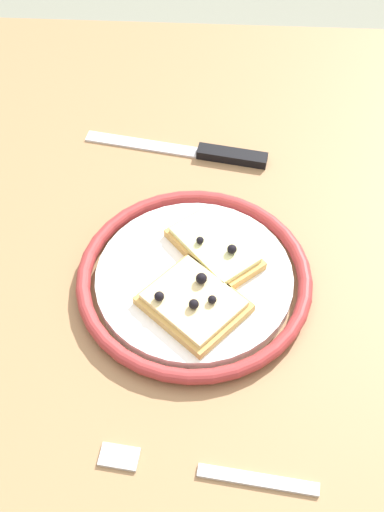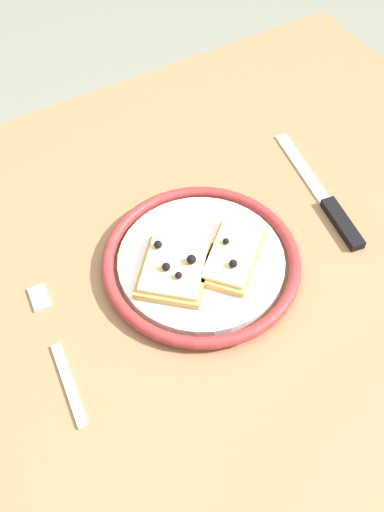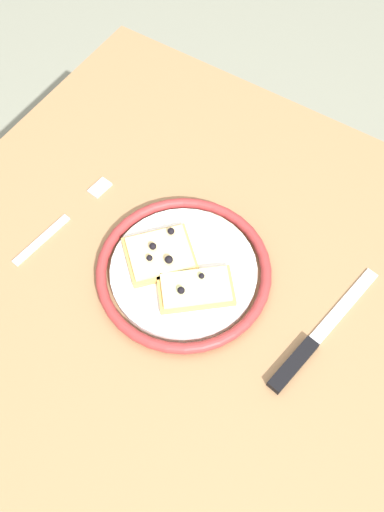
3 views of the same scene
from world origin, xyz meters
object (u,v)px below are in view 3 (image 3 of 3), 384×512
at_px(dining_table, 203,326).
at_px(fork, 64,220).
at_px(pizza_slice_near, 160,254).
at_px(pizza_slice_far, 197,288).
at_px(plate, 184,271).
at_px(knife, 308,348).

bearing_deg(dining_table, fork, -179.97).
relative_size(pizza_slice_near, pizza_slice_far, 1.06).
distance_m(plate, knife, 0.21).
xyz_separation_m(dining_table, plate, (-0.05, 0.02, 0.10)).
xyz_separation_m(dining_table, knife, (0.16, 0.01, 0.10)).
height_order(dining_table, pizza_slice_near, pizza_slice_near).
distance_m(plate, pizza_slice_far, 0.04).
distance_m(pizza_slice_near, knife, 0.25).
height_order(plate, pizza_slice_far, pizza_slice_far).
bearing_deg(dining_table, plate, 157.30).
relative_size(pizza_slice_near, fork, 0.64).
xyz_separation_m(knife, fork, (-0.42, -0.01, -0.00)).
height_order(plate, knife, plate).
bearing_deg(pizza_slice_near, knife, -1.09).
xyz_separation_m(pizza_slice_near, pizza_slice_far, (0.07, -0.02, -0.00)).
bearing_deg(pizza_slice_near, fork, -173.50).
distance_m(dining_table, plate, 0.12).
xyz_separation_m(plate, pizza_slice_near, (-0.04, -0.00, 0.01)).
relative_size(plate, knife, 1.07).
distance_m(dining_table, pizza_slice_near, 0.15).
xyz_separation_m(pizza_slice_far, knife, (0.17, 0.01, -0.02)).
bearing_deg(dining_table, pizza_slice_far, 172.17).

